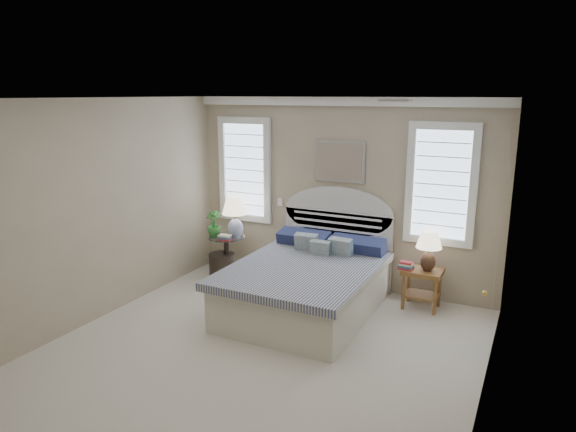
% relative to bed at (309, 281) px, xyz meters
% --- Properties ---
extents(floor, '(4.50, 5.00, 0.01)m').
position_rel_bed_xyz_m(floor, '(0.00, -1.46, -0.39)').
color(floor, '#BFB6A3').
rests_on(floor, ground).
extents(ceiling, '(4.50, 5.00, 0.01)m').
position_rel_bed_xyz_m(ceiling, '(0.00, -1.46, 2.31)').
color(ceiling, white).
rests_on(ceiling, wall_back).
extents(wall_back, '(4.50, 0.02, 2.70)m').
position_rel_bed_xyz_m(wall_back, '(0.00, 1.04, 0.96)').
color(wall_back, tan).
rests_on(wall_back, floor).
extents(wall_left, '(0.02, 5.00, 2.70)m').
position_rel_bed_xyz_m(wall_left, '(-2.25, -1.46, 0.96)').
color(wall_left, tan).
rests_on(wall_left, floor).
extents(wall_right, '(0.02, 5.00, 2.70)m').
position_rel_bed_xyz_m(wall_right, '(2.25, -1.46, 0.96)').
color(wall_right, tan).
rests_on(wall_right, floor).
extents(crown_molding, '(4.50, 0.08, 0.12)m').
position_rel_bed_xyz_m(crown_molding, '(0.00, 1.00, 2.25)').
color(crown_molding, white).
rests_on(crown_molding, wall_back).
extents(hvac_vent, '(0.30, 0.20, 0.02)m').
position_rel_bed_xyz_m(hvac_vent, '(1.20, -0.66, 2.29)').
color(hvac_vent, '#B2B2B2').
rests_on(hvac_vent, ceiling).
extents(switch_plate, '(0.08, 0.01, 0.12)m').
position_rel_bed_xyz_m(switch_plate, '(-0.95, 1.03, 0.76)').
color(switch_plate, white).
rests_on(switch_plate, wall_back).
extents(window_left, '(0.90, 0.06, 1.60)m').
position_rel_bed_xyz_m(window_left, '(-1.55, 1.02, 1.21)').
color(window_left, '#ABC0D9').
rests_on(window_left, wall_back).
extents(window_right, '(0.90, 0.06, 1.60)m').
position_rel_bed_xyz_m(window_right, '(1.40, 1.02, 1.21)').
color(window_right, '#ABC0D9').
rests_on(window_right, wall_back).
extents(painting, '(0.74, 0.04, 0.58)m').
position_rel_bed_xyz_m(painting, '(0.00, 1.00, 1.43)').
color(painting, silver).
rests_on(painting, wall_back).
extents(closet_door, '(0.02, 1.80, 2.40)m').
position_rel_bed_xyz_m(closet_door, '(2.23, -0.26, 0.81)').
color(closet_door, silver).
rests_on(closet_door, floor).
extents(bed, '(1.72, 2.28, 1.47)m').
position_rel_bed_xyz_m(bed, '(0.00, 0.00, 0.00)').
color(bed, '#BBB6A4').
rests_on(bed, floor).
extents(side_table_left, '(0.56, 0.56, 0.63)m').
position_rel_bed_xyz_m(side_table_left, '(-1.65, 0.59, 0.00)').
color(side_table_left, black).
rests_on(side_table_left, floor).
extents(nightstand_right, '(0.50, 0.40, 0.53)m').
position_rel_bed_xyz_m(nightstand_right, '(1.30, 0.69, 0.00)').
color(nightstand_right, brown).
rests_on(nightstand_right, floor).
extents(floor_pot, '(0.45, 0.45, 0.36)m').
position_rel_bed_xyz_m(floor_pot, '(-1.70, 0.54, -0.21)').
color(floor_pot, black).
rests_on(floor_pot, floor).
extents(lamp_left, '(0.45, 0.45, 0.63)m').
position_rel_bed_xyz_m(lamp_left, '(-1.50, 0.61, 0.63)').
color(lamp_left, silver).
rests_on(lamp_left, side_table_left).
extents(lamp_right, '(0.37, 0.37, 0.53)m').
position_rel_bed_xyz_m(lamp_right, '(1.36, 0.68, 0.47)').
color(lamp_right, black).
rests_on(lamp_right, nightstand_right).
extents(potted_plant, '(0.29, 0.29, 0.40)m').
position_rel_bed_xyz_m(potted_plant, '(-1.80, 0.49, 0.44)').
color(potted_plant, '#316528').
rests_on(potted_plant, side_table_left).
extents(books_left, '(0.20, 0.15, 0.08)m').
position_rel_bed_xyz_m(books_left, '(-1.56, 0.41, 0.28)').
color(books_left, '#A82A31').
rests_on(books_left, side_table_left).
extents(books_right, '(0.20, 0.16, 0.10)m').
position_rel_bed_xyz_m(books_right, '(1.10, 0.61, 0.19)').
color(books_right, '#A82A31').
rests_on(books_right, nightstand_right).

